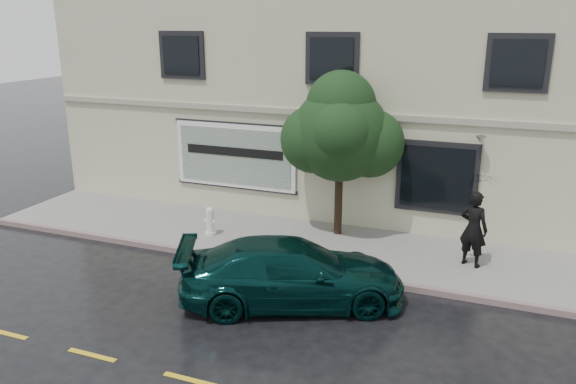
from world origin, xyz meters
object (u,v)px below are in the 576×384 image
(pedestrian, at_px, (474,229))
(fire_hydrant, at_px, (210,221))
(car, at_px, (292,273))
(street_tree, at_px, (340,134))

(pedestrian, height_order, fire_hydrant, pedestrian)
(pedestrian, bearing_deg, car, 64.00)
(street_tree, xyz_separation_m, fire_hydrant, (-3.50, -1.45, -2.60))
(pedestrian, xyz_separation_m, street_tree, (-3.87, 0.97, 2.01))
(fire_hydrant, bearing_deg, pedestrian, 6.26)
(car, xyz_separation_m, pedestrian, (3.72, 3.30, 0.41))
(car, bearing_deg, street_tree, -21.81)
(car, height_order, fire_hydrant, car)
(pedestrian, relative_size, street_tree, 0.46)
(pedestrian, bearing_deg, fire_hydrant, 26.21)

